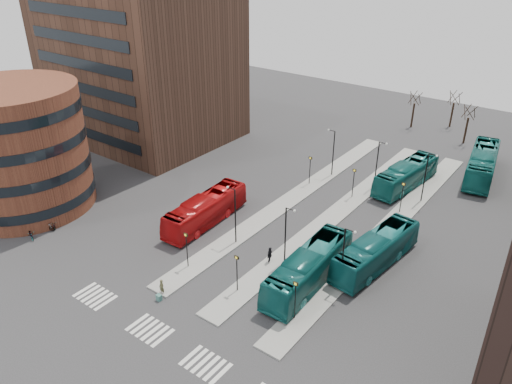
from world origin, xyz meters
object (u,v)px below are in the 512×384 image
Objects in this scene: red_bus at (206,210)px; commuter_c at (304,263)px; suitcase at (159,298)px; bicycle_far at (54,224)px; bicycle_near at (31,234)px; bicycle_mid at (47,226)px; traveller at (162,287)px; teal_bus_c at (376,251)px; commuter_a at (199,220)px; commuter_b at (270,255)px; teal_bus_d at (482,164)px; teal_bus_a at (309,268)px; teal_bus_b at (406,175)px.

red_bus reaches higher than commuter_c.
bicycle_far is at bearing 178.33° from suitcase.
bicycle_near is 1.04× the size of bicycle_mid.
traveller reaches higher than bicycle_mid.
teal_bus_c is at bearing 133.42° from commuter_c.
commuter_a reaches higher than suitcase.
red_bus is 6.61× the size of commuter_b.
commuter_b is (9.94, -1.95, -0.74)m from red_bus.
bicycle_mid is (-33.22, -41.54, -1.30)m from teal_bus_d.
teal_bus_a reaches higher than bicycle_near.
traveller is (-0.39, 0.75, 0.47)m from suitcase.
teal_bus_b is 6.45× the size of bicycle_near.
commuter_c is 0.86× the size of bicycle_near.
teal_bus_b is at bearing 109.78° from teal_bus_c.
bicycle_far is at bearing -142.49° from red_bus.
bicycle_near is (-26.53, -34.68, -1.16)m from teal_bus_b.
commuter_a is at bearing -26.86° from bicycle_near.
suitcase is 34.69m from teal_bus_b.
red_bus is 18.25m from bicycle_near.
teal_bus_c reaches higher than traveller.
bicycle_mid is at bearing -146.98° from teal_bus_c.
suitcase is 0.37× the size of commuter_c.
red_bus is 14.75m from teal_bus_a.
teal_bus_a is 0.93× the size of teal_bus_d.
teal_bus_d is at bearing 72.98° from traveller.
commuter_a is 13.28m from commuter_c.
teal_bus_c reaches higher than bicycle_far.
commuter_b is (-10.82, -32.12, -0.95)m from teal_bus_d.
suitcase is at bearing 143.46° from commuter_b.
red_bus is 0.96× the size of teal_bus_a.
teal_bus_c is at bearing -104.97° from teal_bus_d.
red_bus is 1.34m from commuter_a.
teal_bus_c is 6.66× the size of commuter_b.
commuter_a reaches higher than bicycle_far.
commuter_a reaches higher than bicycle_mid.
traveller reaches higher than bicycle_far.
suitcase is at bearing -119.21° from teal_bus_d.
suitcase is 0.36× the size of bicycle_far.
red_bus is at bearing -133.87° from teal_bus_d.
suitcase is 0.33× the size of commuter_b.
teal_bus_a reaches higher than red_bus.
suitcase is at bearing -97.52° from teal_bus_b.
commuter_a is at bearing 172.68° from teal_bus_a.
teal_bus_b is at bearing -57.70° from bicycle_mid.
teal_bus_d reaches higher than commuter_b.
teal_bus_a is (9.09, 9.75, 1.41)m from suitcase.
commuter_c is (13.17, -0.87, -0.83)m from red_bus.
bicycle_mid reaches higher than suitcase.
teal_bus_d is 8.08× the size of commuter_a.
commuter_a is 0.89× the size of bicycle_near.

